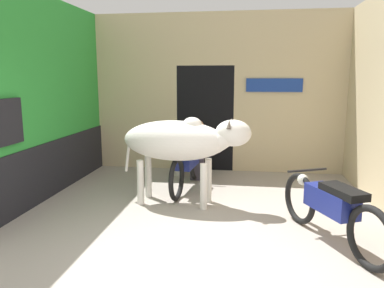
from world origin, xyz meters
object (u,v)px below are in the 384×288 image
at_px(motorcycle_near, 331,207).
at_px(motorcycle_far, 187,164).
at_px(cow, 181,141).
at_px(shopkeeper_seated, 198,148).
at_px(plastic_stool, 179,165).

xyz_separation_m(motorcycle_near, motorcycle_far, (-2.09, 2.00, 0.01)).
height_order(cow, shopkeeper_seated, cow).
distance_m(cow, motorcycle_near, 2.44).
height_order(shopkeeper_seated, plastic_stool, shopkeeper_seated).
bearing_deg(plastic_stool, motorcycle_near, -50.58).
bearing_deg(motorcycle_near, motorcycle_far, 136.28).
bearing_deg(motorcycle_far, shopkeeper_seated, 82.53).
relative_size(cow, shopkeeper_seated, 1.77).
height_order(motorcycle_near, motorcycle_far, motorcycle_far).
distance_m(shopkeeper_seated, plastic_stool, 0.60).
height_order(cow, plastic_stool, cow).
bearing_deg(plastic_stool, cow, -78.52).
bearing_deg(shopkeeper_seated, plastic_stool, 157.04).
bearing_deg(shopkeeper_seated, motorcycle_far, -97.47).
bearing_deg(motorcycle_far, plastic_stool, 108.71).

